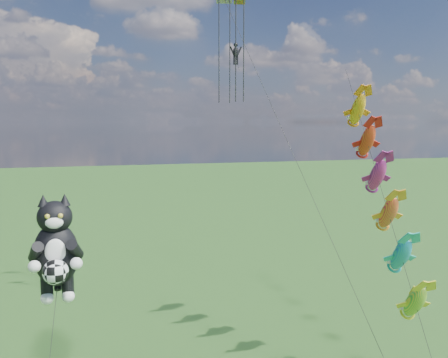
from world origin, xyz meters
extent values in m
cylinder|color=black|center=(-4.27, 1.35, 3.15)|extent=(0.84, 2.61, 6.02)
ellipsoid|color=black|center=(-3.87, 2.95, 7.86)|extent=(2.76, 2.47, 3.39)
ellipsoid|color=black|center=(-3.87, 2.85, 9.87)|extent=(2.18, 2.06, 1.72)
cone|color=black|center=(-4.40, 2.85, 10.77)|extent=(0.73, 0.73, 0.64)
cone|color=black|center=(-3.34, 2.85, 10.77)|extent=(0.73, 0.73, 0.64)
ellipsoid|color=white|center=(-3.87, 2.16, 9.71)|extent=(0.98, 0.67, 0.62)
ellipsoid|color=white|center=(-3.87, 2.16, 8.17)|extent=(1.13, 0.67, 1.40)
sphere|color=gold|center=(-4.18, 2.08, 10.06)|extent=(0.25, 0.25, 0.25)
sphere|color=gold|center=(-3.55, 2.08, 10.06)|extent=(0.25, 0.25, 0.25)
sphere|color=white|center=(-4.87, 1.84, 7.59)|extent=(0.64, 0.64, 0.64)
sphere|color=white|center=(-2.86, 1.84, 7.59)|extent=(0.64, 0.64, 0.64)
sphere|color=white|center=(-4.40, 2.79, 5.57)|extent=(0.68, 0.68, 0.68)
sphere|color=white|center=(-3.34, 2.79, 5.57)|extent=(0.68, 0.68, 0.68)
sphere|color=white|center=(-3.87, 1.52, 7.32)|extent=(1.29, 1.29, 1.29)
cylinder|color=black|center=(14.89, 0.88, 9.37)|extent=(2.75, 15.60, 18.45)
ellipsoid|color=green|center=(14.29, -2.55, 5.31)|extent=(1.27, 2.48, 2.55)
ellipsoid|color=#1974BF|center=(14.60, -0.80, 7.38)|extent=(1.27, 2.48, 2.55)
ellipsoid|color=red|center=(14.90, 0.94, 9.44)|extent=(1.27, 2.48, 2.55)
ellipsoid|color=#D8338F|center=(15.20, 2.69, 11.51)|extent=(1.27, 2.48, 2.55)
ellipsoid|color=orange|center=(15.51, 4.43, 13.57)|extent=(1.27, 2.48, 2.55)
ellipsoid|color=yellow|center=(15.81, 6.18, 15.63)|extent=(1.27, 2.48, 2.55)
cylinder|color=black|center=(11.70, 7.28, 12.37)|extent=(5.38, 16.24, 24.45)
cube|color=green|center=(9.30, 12.23, 23.79)|extent=(0.94, 0.68, 0.57)
cylinder|color=black|center=(9.00, 12.23, 19.96)|extent=(0.08, 0.08, 7.66)
cylinder|color=black|center=(9.60, 12.23, 19.96)|extent=(0.08, 0.08, 7.66)
cylinder|color=black|center=(8.59, 15.38, 20.34)|extent=(0.08, 0.08, 8.41)
cylinder|color=black|center=(9.47, 15.38, 20.34)|extent=(0.08, 0.08, 8.41)
camera|label=1|loc=(-2.60, -24.15, 14.78)|focal=40.00mm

